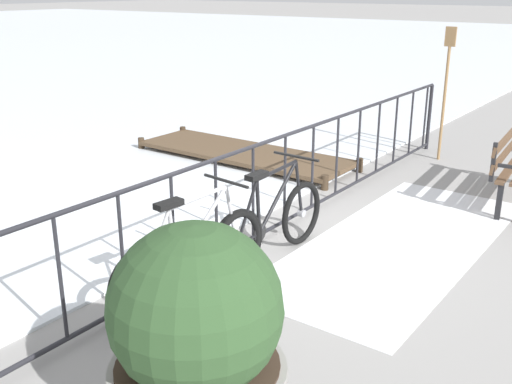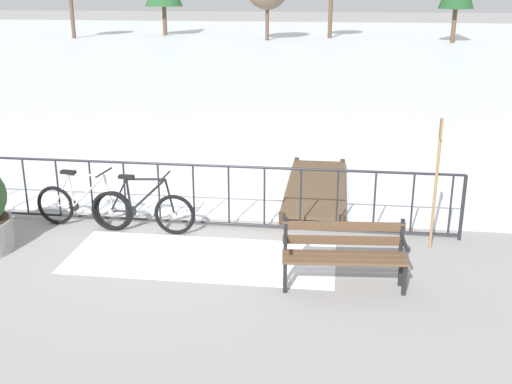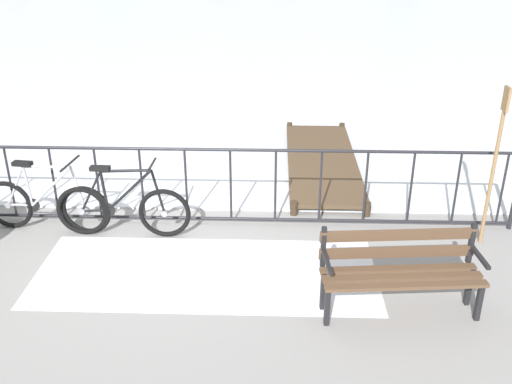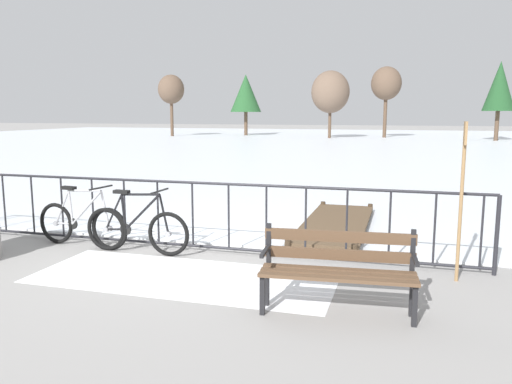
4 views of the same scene
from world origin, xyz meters
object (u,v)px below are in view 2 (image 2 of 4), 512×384
object	(u,v)px
bicycle_near_railing	(142,211)
bicycle_second	(84,206)
park_bench	(344,250)
oar_upright	(437,176)

from	to	relation	value
bicycle_near_railing	bicycle_second	xyz separation A→B (m)	(-1.01, 0.10, 0.00)
park_bench	oar_upright	size ratio (longest dim) A/B	0.83
park_bench	oar_upright	distance (m)	2.02
bicycle_second	park_bench	bearing A→B (deg)	-20.27
bicycle_near_railing	park_bench	distance (m)	3.49
bicycle_near_railing	bicycle_second	distance (m)	1.01
oar_upright	bicycle_near_railing	bearing A→B (deg)	179.61
bicycle_second	bicycle_near_railing	bearing A→B (deg)	-5.66
bicycle_near_railing	park_bench	size ratio (longest dim) A/B	1.05
park_bench	oar_upright	xyz separation A→B (m)	(1.31, 1.41, 0.63)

